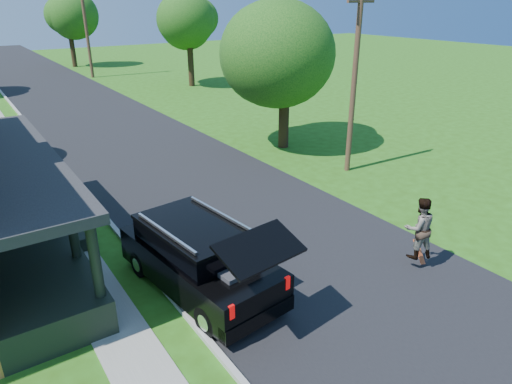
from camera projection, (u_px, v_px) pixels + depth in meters
ground at (329, 278)px, 12.68m from camera, size 140.00×140.00×0.00m
street at (107, 125)px, 27.95m from camera, size 8.00×120.00×0.02m
curb at (36, 135)px, 25.86m from camera, size 0.15×120.00×0.12m
sidewalk at (6, 140)px, 25.07m from camera, size 1.30×120.00×0.03m
black_suv at (199, 258)px, 11.84m from camera, size 2.62×5.54×2.49m
skateboarder at (419, 228)px, 12.68m from camera, size 1.08×0.97×1.82m
skateboard at (419, 252)px, 13.25m from camera, size 0.36×0.52×0.62m
tree_right_near at (284, 50)px, 21.97m from camera, size 6.46×6.22×7.67m
tree_right_mid at (188, 20)px, 38.34m from camera, size 6.14×5.85×7.97m
tree_right_far at (67, 16)px, 49.73m from camera, size 6.68×6.83×8.24m
utility_pole_near at (354, 82)px, 19.09m from camera, size 1.44×0.24×7.59m
utility_pole_far at (85, 16)px, 42.63m from camera, size 1.83×0.32×10.87m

